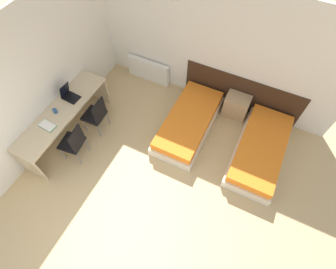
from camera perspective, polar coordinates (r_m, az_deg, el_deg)
ground_plane at (r=4.93m, az=-11.78°, el=-22.55°), size 20.00×20.00×0.00m
wall_back at (r=5.58m, az=8.38°, el=18.37°), size 5.73×0.05×2.70m
wall_left at (r=5.47m, az=-24.69°, el=12.37°), size 0.05×4.85×2.70m
headboard_panel at (r=6.03m, az=15.60°, el=8.50°), size 2.59×0.03×0.90m
bed_near_window at (r=5.67m, az=4.54°, el=2.65°), size 0.93×1.99×0.39m
bed_near_door at (r=5.60m, az=19.40°, el=-3.21°), size 0.93×1.99×0.39m
nightstand at (r=6.01m, az=14.61°, el=6.02°), size 0.52×0.37×0.55m
radiator at (r=6.61m, az=-4.28°, el=13.77°), size 1.07×0.12×0.56m
desk at (r=5.64m, az=-21.85°, el=3.78°), size 0.61×2.25×0.76m
chair_near_laptop at (r=5.58m, az=-15.40°, el=4.31°), size 0.43×0.43×0.92m
chair_near_notebook at (r=5.32m, az=-19.85°, el=-1.50°), size 0.46×0.46×0.92m
laptop at (r=5.65m, az=-20.75°, el=8.06°), size 0.34×0.26×0.33m
open_notebook at (r=5.39m, az=-24.79°, el=1.78°), size 0.34×0.21×0.02m
mug at (r=5.50m, az=-23.38°, el=4.75°), size 0.08×0.08×0.09m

